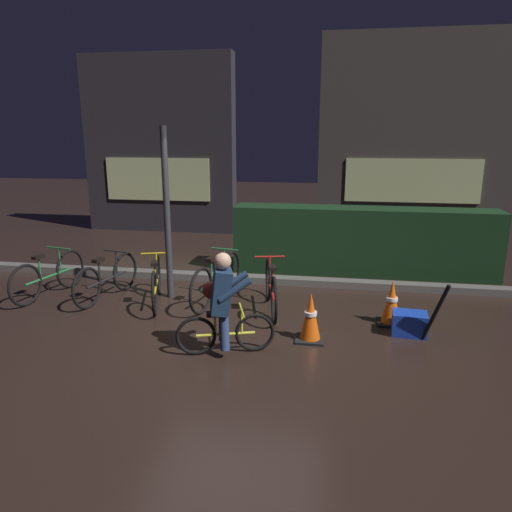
{
  "coord_description": "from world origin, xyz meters",
  "views": [
    {
      "loc": [
        1.29,
        -5.82,
        2.57
      ],
      "look_at": [
        0.2,
        0.6,
        0.9
      ],
      "focal_mm": 33.63,
      "sensor_mm": 36.0,
      "label": 1
    }
  ],
  "objects": [
    {
      "name": "ground_plane",
      "position": [
        0.0,
        0.0,
        0.0
      ],
      "size": [
        40.0,
        40.0,
        0.0
      ],
      "primitive_type": "plane",
      "color": "black"
    },
    {
      "name": "sidewalk_curb",
      "position": [
        0.0,
        2.2,
        0.06
      ],
      "size": [
        12.0,
        0.24,
        0.12
      ],
      "primitive_type": "cube",
      "color": "#56544F",
      "rests_on": "ground"
    },
    {
      "name": "hedge_row",
      "position": [
        1.8,
        3.1,
        0.62
      ],
      "size": [
        4.8,
        0.7,
        1.25
      ],
      "primitive_type": "cube",
      "color": "black",
      "rests_on": "ground"
    },
    {
      "name": "storefront_left",
      "position": [
        -3.38,
        6.5,
        2.26
      ],
      "size": [
        4.0,
        0.54,
        4.54
      ],
      "color": "#262328",
      "rests_on": "ground"
    },
    {
      "name": "storefront_right",
      "position": [
        3.16,
        7.2,
        2.49
      ],
      "size": [
        4.78,
        0.54,
        5.0
      ],
      "color": "#383330",
      "rests_on": "ground"
    },
    {
      "name": "street_post",
      "position": [
        -1.3,
        1.2,
        1.34
      ],
      "size": [
        0.1,
        0.1,
        2.68
      ],
      "primitive_type": "cylinder",
      "color": "#2D2D33",
      "rests_on": "ground"
    },
    {
      "name": "parked_bike_leftmost",
      "position": [
        -3.25,
        0.93,
        0.34
      ],
      "size": [
        0.46,
        1.61,
        0.75
      ],
      "rotation": [
        0.0,
        0.0,
        1.38
      ],
      "color": "black",
      "rests_on": "ground"
    },
    {
      "name": "parked_bike_left_mid",
      "position": [
        -2.26,
        0.96,
        0.33
      ],
      "size": [
        0.46,
        1.57,
        0.73
      ],
      "rotation": [
        0.0,
        0.0,
        1.38
      ],
      "color": "black",
      "rests_on": "ground"
    },
    {
      "name": "parked_bike_center_left",
      "position": [
        -1.41,
        0.87,
        0.34
      ],
      "size": [
        0.58,
        1.57,
        0.75
      ],
      "rotation": [
        0.0,
        0.0,
        1.88
      ],
      "color": "black",
      "rests_on": "ground"
    },
    {
      "name": "parked_bike_center_right",
      "position": [
        -0.5,
        1.09,
        0.36
      ],
      "size": [
        0.49,
        1.72,
        0.8
      ],
      "rotation": [
        0.0,
        0.0,
        1.36
      ],
      "color": "black",
      "rests_on": "ground"
    },
    {
      "name": "parked_bike_right_mid",
      "position": [
        0.38,
        0.87,
        0.35
      ],
      "size": [
        0.49,
        1.64,
        0.77
      ],
      "rotation": [
        0.0,
        0.0,
        1.79
      ],
      "color": "black",
      "rests_on": "ground"
    },
    {
      "name": "traffic_cone_near",
      "position": [
        1.02,
        -0.1,
        0.31
      ],
      "size": [
        0.36,
        0.36,
        0.64
      ],
      "color": "black",
      "rests_on": "ground"
    },
    {
      "name": "traffic_cone_far",
      "position": [
        2.09,
        0.64,
        0.31
      ],
      "size": [
        0.36,
        0.36,
        0.63
      ],
      "color": "black",
      "rests_on": "ground"
    },
    {
      "name": "blue_crate",
      "position": [
        2.29,
        0.3,
        0.15
      ],
      "size": [
        0.46,
        0.36,
        0.3
      ],
      "primitive_type": "cube",
      "rotation": [
        0.0,
        0.0,
        -0.08
      ],
      "color": "#193DB7",
      "rests_on": "ground"
    },
    {
      "name": "cyclist",
      "position": [
        0.01,
        -0.63,
        0.63
      ],
      "size": [
        1.14,
        0.5,
        1.25
      ],
      "rotation": [
        0.0,
        0.0,
        0.31
      ],
      "color": "black",
      "rests_on": "ground"
    },
    {
      "name": "closed_umbrella",
      "position": [
        2.55,
        0.05,
        0.41
      ],
      "size": [
        0.28,
        0.27,
        0.82
      ],
      "primitive_type": "cylinder",
      "rotation": [
        0.0,
        0.35,
        5.52
      ],
      "color": "black",
      "rests_on": "ground"
    }
  ]
}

